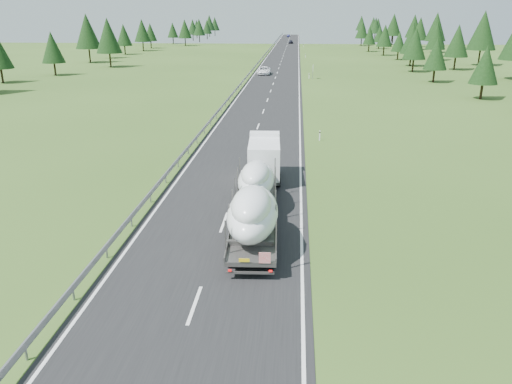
# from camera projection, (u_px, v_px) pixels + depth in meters

# --- Properties ---
(ground) EXTENTS (400.00, 400.00, 0.00)m
(ground) POSITION_uv_depth(u_px,v_px,m) (195.00, 305.00, 21.25)
(ground) COLOR #304D19
(ground) RESTS_ON ground
(road_surface) EXTENTS (10.00, 400.00, 0.02)m
(road_surface) POSITION_uv_depth(u_px,v_px,m) (279.00, 68.00, 115.12)
(road_surface) COLOR black
(road_surface) RESTS_ON ground
(guardrail) EXTENTS (0.10, 400.00, 0.76)m
(guardrail) POSITION_uv_depth(u_px,v_px,m) (256.00, 65.00, 115.26)
(guardrail) COLOR slate
(guardrail) RESTS_ON ground
(marker_posts) EXTENTS (0.13, 350.08, 1.00)m
(marker_posts) POSITION_uv_depth(u_px,v_px,m) (304.00, 50.00, 166.09)
(marker_posts) COLOR silver
(marker_posts) RESTS_ON ground
(highway_sign) EXTENTS (0.08, 0.90, 2.60)m
(highway_sign) POSITION_uv_depth(u_px,v_px,m) (313.00, 69.00, 95.20)
(highway_sign) COLOR slate
(highway_sign) RESTS_ON ground
(tree_line_right) EXTENTS (27.03, 314.62, 12.63)m
(tree_line_right) POSITION_uv_depth(u_px,v_px,m) (447.00, 35.00, 123.64)
(tree_line_right) COLOR black
(tree_line_right) RESTS_ON ground
(tree_line_left) EXTENTS (15.42, 313.99, 12.41)m
(tree_line_left) POSITION_uv_depth(u_px,v_px,m) (97.00, 35.00, 122.57)
(tree_line_left) COLOR black
(tree_line_left) RESTS_ON ground
(boat_truck) EXTENTS (3.05, 17.45, 3.59)m
(boat_truck) POSITION_uv_depth(u_px,v_px,m) (257.00, 187.00, 30.00)
(boat_truck) COLOR white
(boat_truck) RESTS_ON ground
(distant_van) EXTENTS (2.59, 5.60, 1.56)m
(distant_van) POSITION_uv_depth(u_px,v_px,m) (264.00, 71.00, 102.39)
(distant_van) COLOR white
(distant_van) RESTS_ON ground
(distant_car_dark) EXTENTS (2.10, 4.60, 1.53)m
(distant_car_dark) POSITION_uv_depth(u_px,v_px,m) (291.00, 42.00, 210.26)
(distant_car_dark) COLOR black
(distant_car_dark) RESTS_ON ground
(distant_car_blue) EXTENTS (1.66, 4.10, 1.32)m
(distant_car_blue) POSITION_uv_depth(u_px,v_px,m) (288.00, 36.00, 270.14)
(distant_car_blue) COLOR #16173F
(distant_car_blue) RESTS_ON ground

